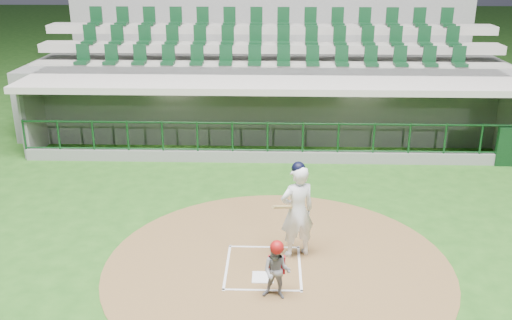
{
  "coord_description": "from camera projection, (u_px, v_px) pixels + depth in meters",
  "views": [
    {
      "loc": [
        0.18,
        -10.54,
        6.13
      ],
      "look_at": [
        -0.24,
        2.6,
        1.3
      ],
      "focal_mm": 40.0,
      "sensor_mm": 36.0,
      "label": 1
    }
  ],
  "objects": [
    {
      "name": "catcher",
      "position": [
        277.0,
        270.0,
        10.52
      ],
      "size": [
        0.61,
        0.52,
        1.19
      ],
      "color": "gray",
      "rests_on": "dirt_circle"
    },
    {
      "name": "ground",
      "position": [
        264.0,
        260.0,
        12.01
      ],
      "size": [
        120.0,
        120.0,
        0.0
      ],
      "primitive_type": "plane",
      "color": "#1F4E16",
      "rests_on": "ground"
    },
    {
      "name": "seating_deck",
      "position": [
        269.0,
        82.0,
        21.75
      ],
      "size": [
        17.0,
        6.72,
        5.15
      ],
      "color": "slate",
      "rests_on": "ground"
    },
    {
      "name": "home_plate",
      "position": [
        263.0,
        277.0,
        11.35
      ],
      "size": [
        0.43,
        0.43,
        0.02
      ],
      "primitive_type": "cube",
      "color": "white",
      "rests_on": "dirt_circle"
    },
    {
      "name": "dirt_circle",
      "position": [
        278.0,
        265.0,
        11.81
      ],
      "size": [
        7.2,
        7.2,
        0.01
      ],
      "primitive_type": "cylinder",
      "color": "brown",
      "rests_on": "ground"
    },
    {
      "name": "dugout_structure",
      "position": [
        276.0,
        116.0,
        19.02
      ],
      "size": [
        16.4,
        3.7,
        3.0
      ],
      "color": "slate",
      "rests_on": "ground"
    },
    {
      "name": "batter",
      "position": [
        297.0,
        210.0,
        11.85
      ],
      "size": [
        0.98,
        1.01,
        2.13
      ],
      "color": "white",
      "rests_on": "dirt_circle"
    },
    {
      "name": "batter_box_chalk",
      "position": [
        263.0,
        267.0,
        11.72
      ],
      "size": [
        1.55,
        1.8,
        0.01
      ],
      "color": "white",
      "rests_on": "ground"
    }
  ]
}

